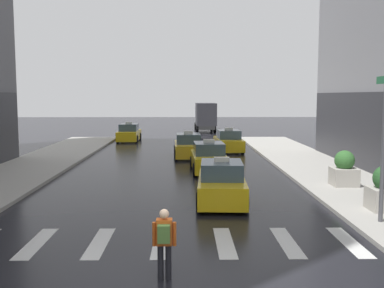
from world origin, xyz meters
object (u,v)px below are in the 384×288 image
(taxi_second, at_px, (209,158))
(box_truck, at_px, (205,116))
(taxi_lead, at_px, (221,184))
(taxi_fourth, at_px, (228,142))
(planter_mid_block, at_px, (344,170))
(taxi_third, at_px, (188,147))
(pedestrian_with_backpack, at_px, (164,239))
(taxi_fifth, at_px, (129,133))

(taxi_second, relative_size, box_truck, 0.61)
(taxi_lead, xyz_separation_m, taxi_fourth, (1.83, 16.51, 0.00))
(taxi_second, relative_size, planter_mid_block, 2.88)
(taxi_third, bearing_deg, pedestrian_with_backpack, -91.82)
(taxi_lead, relative_size, taxi_fifth, 1.02)
(taxi_third, distance_m, taxi_fourth, 4.52)
(box_truck, distance_m, pedestrian_with_backpack, 43.43)
(taxi_second, distance_m, taxi_fourth, 9.38)
(taxi_third, xyz_separation_m, planter_mid_block, (7.00, -10.73, 0.15))
(taxi_second, xyz_separation_m, box_truck, (1.01, 28.28, 1.13))
(taxi_fifth, distance_m, pedestrian_with_backpack, 32.31)
(planter_mid_block, bearing_deg, taxi_third, 123.11)
(taxi_lead, bearing_deg, box_truck, 88.59)
(taxi_fourth, xyz_separation_m, planter_mid_block, (3.93, -14.05, 0.15))
(pedestrian_with_backpack, bearing_deg, taxi_second, 83.28)
(taxi_third, height_order, planter_mid_block, taxi_third)
(taxi_fourth, distance_m, box_truck, 19.16)
(taxi_second, distance_m, pedestrian_with_backpack, 15.16)
(taxi_lead, height_order, taxi_fourth, same)
(taxi_second, distance_m, box_truck, 28.32)
(box_truck, bearing_deg, planter_mid_block, -81.63)
(taxi_lead, xyz_separation_m, taxi_third, (-1.24, 13.20, 0.00))
(taxi_second, height_order, taxi_fourth, same)
(taxi_second, bearing_deg, taxi_fourth, 77.90)
(taxi_fourth, relative_size, pedestrian_with_backpack, 2.80)
(taxi_fourth, height_order, taxi_fifth, same)
(taxi_lead, height_order, taxi_second, same)
(taxi_fifth, bearing_deg, taxi_second, -68.91)
(taxi_fourth, relative_size, box_truck, 0.61)
(taxi_fourth, distance_m, pedestrian_with_backpack, 24.51)
(box_truck, relative_size, pedestrian_with_backpack, 4.59)
(taxi_second, bearing_deg, planter_mid_block, -39.57)
(taxi_third, distance_m, box_truck, 22.55)
(taxi_lead, relative_size, taxi_fourth, 1.00)
(box_truck, xyz_separation_m, pedestrian_with_backpack, (-2.79, -43.33, -0.88))
(taxi_second, height_order, planter_mid_block, taxi_second)
(taxi_fourth, bearing_deg, taxi_fifth, 137.68)
(box_truck, bearing_deg, taxi_fifth, -123.51)
(taxi_fourth, relative_size, planter_mid_block, 2.89)
(taxi_second, distance_m, taxi_third, 5.97)
(taxi_lead, height_order, planter_mid_block, taxi_lead)
(taxi_lead, xyz_separation_m, planter_mid_block, (5.76, 2.47, 0.15))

